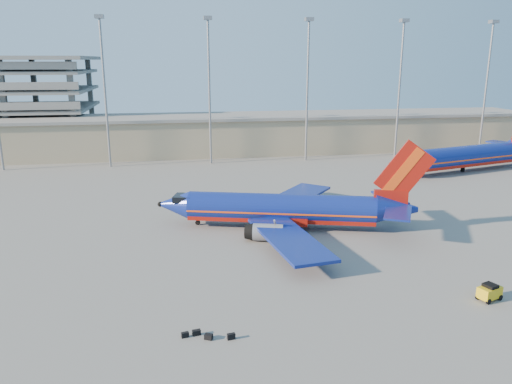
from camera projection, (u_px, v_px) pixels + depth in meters
The scene contains 7 objects.
ground at pixel (283, 238), 59.29m from camera, with size 220.00×220.00×0.00m, color slate.
terminal_building at pixel (272, 132), 115.07m from camera, with size 122.00×16.00×8.50m.
light_mast_row at pixel (259, 75), 99.45m from camera, with size 101.60×1.60×28.65m.
aircraft_main at pixel (287, 209), 62.24m from camera, with size 33.21×31.50×11.51m.
aircraft_second at pixel (468, 156), 94.34m from camera, with size 37.11×17.89×12.84m.
baggage_tug at pixel (490, 292), 43.85m from camera, with size 2.39×1.90×1.50m.
luggage_pile at pixel (206, 335), 37.98m from camera, with size 4.08×1.45×0.47m.
Camera 1 is at (-12.33, -54.62, 20.50)m, focal length 35.00 mm.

